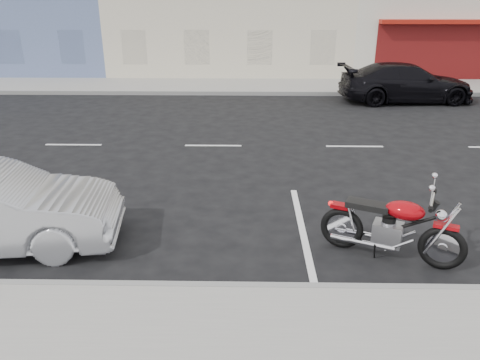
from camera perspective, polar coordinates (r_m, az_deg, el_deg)
The scene contains 5 objects.
ground at distance 13.33m, azimuth 5.35°, elevation 4.14°, with size 120.00×120.00×0.00m, color black.
sidewalk_far at distance 22.09m, azimuth -9.54°, elevation 11.27°, with size 80.00×3.40×0.15m, color gray.
curb_far at distance 20.45m, azimuth -10.38°, elevation 10.38°, with size 80.00×0.12×0.16m, color gray.
motorcycle at distance 7.89m, azimuth 23.82°, elevation -6.63°, with size 2.15×1.13×1.15m.
car_far at distance 19.84m, azimuth 19.57°, elevation 11.12°, with size 2.10×5.16×1.50m, color black.
Camera 1 is at (-1.00, -12.66, 4.05)m, focal length 35.00 mm.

